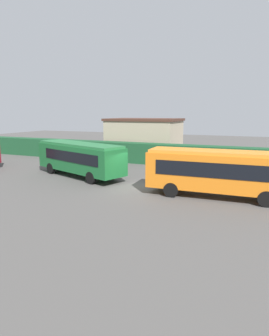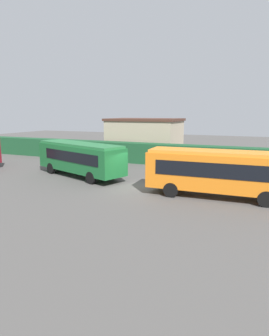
# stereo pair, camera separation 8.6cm
# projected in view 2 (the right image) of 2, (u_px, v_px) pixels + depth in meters

# --- Properties ---
(ground_plane) EXTENTS (111.17, 111.17, 0.00)m
(ground_plane) POSITION_uv_depth(u_px,v_px,m) (133.00, 187.00, 22.26)
(ground_plane) COLOR #514F4C
(bus_green) EXTENTS (9.80, 5.53, 2.99)m
(bus_green) POSITION_uv_depth(u_px,v_px,m) (80.00, 157.00, 25.66)
(bus_green) COLOR #19602D
(bus_green) RESTS_ON ground_plane
(bus_orange) EXTENTS (9.64, 2.71, 3.15)m
(bus_orange) POSITION_uv_depth(u_px,v_px,m) (219.00, 171.00, 19.17)
(bus_orange) COLOR orange
(bus_orange) RESTS_ON ground_plane
(person_right) EXTENTS (0.47, 0.46, 1.73)m
(person_right) POSITION_uv_depth(u_px,v_px,m) (111.00, 160.00, 29.49)
(person_right) COLOR silver
(person_right) RESTS_ON ground_plane
(hedge_row) EXTENTS (67.58, 1.68, 2.26)m
(hedge_row) POSITION_uv_depth(u_px,v_px,m) (171.00, 155.00, 31.38)
(hedge_row) COLOR #1B4C2B
(hedge_row) RESTS_ON ground_plane
(depot_building) EXTENTS (8.84, 6.34, 4.90)m
(depot_building) POSITION_uv_depth(u_px,v_px,m) (145.00, 138.00, 36.97)
(depot_building) COLOR tan
(depot_building) RESTS_ON ground_plane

